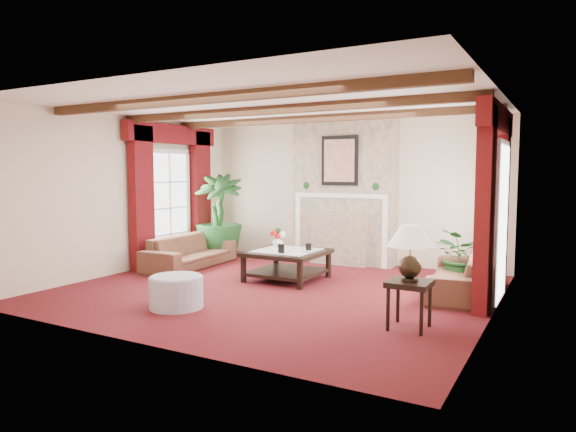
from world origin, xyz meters
The scene contains 23 objects.
floor centered at (0.00, 0.00, 0.00)m, with size 6.00×6.00×0.00m, color #4A0D0D.
ceiling centered at (0.00, 0.00, 2.70)m, with size 6.00×6.00×0.00m, color white.
back_wall centered at (0.00, 2.75, 1.35)m, with size 6.00×0.02×2.70m, color beige.
left_wall centered at (-3.00, 0.00, 1.35)m, with size 0.02×5.50×2.70m, color beige.
right_wall centered at (3.00, 0.00, 1.35)m, with size 0.02×5.50×2.70m, color beige.
ceiling_beams centered at (0.00, 0.00, 2.64)m, with size 6.00×3.00×0.12m, color #351E11, non-canonical shape.
fireplace centered at (0.00, 2.55, 2.70)m, with size 2.00×0.52×2.70m, color tan, non-canonical shape.
french_door_left centered at (-2.97, 1.00, 2.13)m, with size 0.10×1.10×2.16m, color white, non-canonical shape.
french_door_right centered at (2.97, 1.00, 2.13)m, with size 0.10×1.10×2.16m, color white, non-canonical shape.
curtains_left centered at (-2.86, 1.00, 2.55)m, with size 0.20×2.40×2.55m, color #45090F, non-canonical shape.
curtains_right centered at (2.86, 1.00, 2.55)m, with size 0.20×2.40×2.55m, color #45090F, non-canonical shape.
sofa_left centered at (-2.28, 0.78, 0.39)m, with size 0.71×2.02×0.78m, color #3E1017.
sofa_right centered at (2.43, 1.02, 0.38)m, with size 0.80×2.00×0.76m, color #3E1017.
potted_palm centered at (-2.41, 1.81, 0.48)m, with size 1.68×1.95×0.95m, color black.
small_plant centered at (2.34, 1.67, 0.34)m, with size 1.17×1.16×0.68m, color black.
coffee_table centered at (-0.20, 0.68, 0.24)m, with size 1.16×1.16×0.47m, color black, non-canonical shape.
side_table centered at (2.25, -0.93, 0.27)m, with size 0.46×0.46×0.54m, color black, non-canonical shape.
ottoman centered at (-0.62, -1.51, 0.20)m, with size 0.69×0.69×0.40m, color #A49AAF.
table_lamp centered at (2.25, -0.93, 0.86)m, with size 0.50×0.50×0.64m, color black, non-canonical shape.
flower_vase centered at (-0.55, 0.99, 0.57)m, with size 0.20×0.21×0.18m, color silver.
book centered at (0.01, 0.36, 0.63)m, with size 0.23×0.06×0.31m, color black.
photo_frame_a centered at (-0.14, 0.38, 0.55)m, with size 0.11×0.02×0.15m, color black, non-canonical shape.
photo_frame_b centered at (0.11, 0.83, 0.54)m, with size 0.09×0.02×0.12m, color black, non-canonical shape.
Camera 1 is at (3.78, -6.48, 1.75)m, focal length 32.00 mm.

